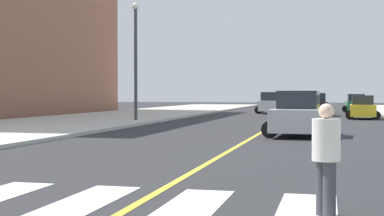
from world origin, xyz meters
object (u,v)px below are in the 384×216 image
(car_yellow_third, at_px, (363,108))
(pedestrian_crossing, at_px, (326,154))
(car_gray_fourth, at_px, (282,103))
(car_green_second, at_px, (356,104))
(car_silver_fifth, at_px, (298,115))
(car_black_sixth, at_px, (315,105))
(car_white_nearest, at_px, (271,103))
(street_lamp, at_px, (136,51))

(car_yellow_third, relative_size, pedestrian_crossing, 2.29)
(car_gray_fourth, bearing_deg, car_green_second, -32.99)
(car_green_second, bearing_deg, car_silver_fifth, 81.74)
(car_silver_fifth, relative_size, car_black_sixth, 1.04)
(car_white_nearest, bearing_deg, car_green_second, 27.63)
(car_black_sixth, bearing_deg, pedestrian_crossing, 88.79)
(car_black_sixth, relative_size, pedestrian_crossing, 2.54)
(car_gray_fourth, bearing_deg, car_black_sixth, -74.98)
(car_white_nearest, height_order, car_yellow_third, car_white_nearest)
(car_green_second, height_order, car_black_sixth, car_black_sixth)
(car_gray_fourth, distance_m, street_lamp, 27.69)
(car_gray_fourth, bearing_deg, car_yellow_third, -69.70)
(car_silver_fifth, bearing_deg, pedestrian_crossing, 97.25)
(car_black_sixth, distance_m, pedestrian_crossing, 38.22)
(pedestrian_crossing, bearing_deg, street_lamp, -10.57)
(car_silver_fifth, bearing_deg, car_white_nearest, -79.05)
(car_black_sixth, bearing_deg, car_green_second, -115.57)
(car_black_sixth, height_order, street_lamp, street_lamp)
(car_yellow_third, distance_m, car_gray_fourth, 19.68)
(car_yellow_third, bearing_deg, car_green_second, -89.11)
(car_yellow_third, xyz_separation_m, car_black_sixth, (-3.39, 5.32, 0.08))
(car_white_nearest, relative_size, car_yellow_third, 1.16)
(car_white_nearest, distance_m, pedestrian_crossing, 42.72)
(car_green_second, relative_size, car_black_sixth, 0.94)
(pedestrian_crossing, bearing_deg, car_yellow_third, -39.93)
(car_green_second, bearing_deg, car_black_sixth, 65.82)
(car_yellow_third, distance_m, pedestrian_crossing, 32.96)
(car_yellow_third, distance_m, car_silver_fifth, 17.59)
(car_green_second, relative_size, car_yellow_third, 1.05)
(car_black_sixth, bearing_deg, car_yellow_third, 119.73)
(car_yellow_third, bearing_deg, car_silver_fifth, 79.89)
(pedestrian_crossing, bearing_deg, car_black_sixth, -34.28)
(street_lamp, bearing_deg, car_black_sixth, 51.88)
(car_black_sixth, relative_size, street_lamp, 0.57)
(car_silver_fifth, relative_size, street_lamp, 0.60)
(car_gray_fourth, xyz_separation_m, car_black_sixth, (3.69, -13.04, 0.02))
(pedestrian_crossing, xyz_separation_m, street_lamp, (-11.65, 24.68, 3.55))
(car_gray_fourth, bearing_deg, car_silver_fifth, -85.14)
(car_silver_fifth, distance_m, street_lamp, 14.25)
(car_white_nearest, relative_size, car_green_second, 1.10)
(street_lamp, bearing_deg, car_white_nearest, 69.59)
(car_black_sixth, xyz_separation_m, street_lamp, (-10.61, -13.52, 3.60))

